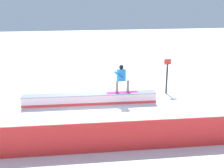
{
  "coord_description": "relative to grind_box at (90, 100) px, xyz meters",
  "views": [
    {
      "loc": [
        2.39,
        12.14,
        4.36
      ],
      "look_at": [
        -0.79,
        1.12,
        1.31
      ],
      "focal_mm": 42.39,
      "sensor_mm": 36.0,
      "label": 1
    }
  ],
  "objects": [
    {
      "name": "safety_fence",
      "position": [
        0.0,
        4.7,
        0.25
      ],
      "size": [
        10.33,
        1.69,
        1.04
      ],
      "primitive_type": "cube",
      "rotation": [
        0.0,
        0.0,
        -0.16
      ],
      "color": "red",
      "rests_on": "ground_plane"
    },
    {
      "name": "grind_box",
      "position": [
        0.0,
        0.0,
        0.0
      ],
      "size": [
        6.52,
        1.63,
        0.59
      ],
      "color": "white",
      "rests_on": "ground_plane"
    },
    {
      "name": "snowboarder",
      "position": [
        -1.52,
        0.25,
        1.07
      ],
      "size": [
        1.57,
        0.43,
        1.39
      ],
      "color": "#B61E98",
      "rests_on": "grind_box"
    },
    {
      "name": "trail_marker",
      "position": [
        -4.51,
        -0.75,
        0.79
      ],
      "size": [
        0.4,
        0.1,
        1.97
      ],
      "color": "#262628",
      "rests_on": "ground_plane"
    },
    {
      "name": "ground_plane",
      "position": [
        0.0,
        0.0,
        -0.27
      ],
      "size": [
        120.0,
        120.0,
        0.0
      ],
      "primitive_type": "plane",
      "color": "white"
    }
  ]
}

